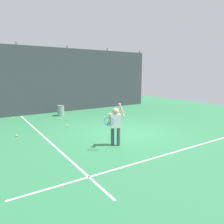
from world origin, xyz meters
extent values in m
plane|color=#2D7247|center=(0.00, 0.00, 0.00)|extent=(20.00, 20.00, 0.00)
cube|color=white|center=(0.00, -2.45, 0.00)|extent=(9.00, 0.05, 0.00)
cube|color=white|center=(-2.83, 1.00, 0.00)|extent=(0.05, 9.00, 0.00)
cube|color=#383D42|center=(0.00, 5.74, 1.85)|extent=(11.27, 0.08, 3.70)
cylinder|color=slate|center=(-2.74, 5.80, 1.93)|extent=(0.09, 0.09, 3.85)
cylinder|color=slate|center=(0.00, 5.80, 1.93)|extent=(0.09, 0.09, 3.85)
cylinder|color=slate|center=(2.74, 5.80, 1.93)|extent=(0.09, 0.09, 3.85)
cylinder|color=slate|center=(5.48, 5.80, 1.93)|extent=(0.09, 0.09, 3.85)
cylinder|color=#3F4C59|center=(-1.23, -0.95, 0.29)|extent=(0.11, 0.11, 0.58)
cylinder|color=#3F4C59|center=(-1.09, -1.07, 0.29)|extent=(0.11, 0.11, 0.58)
cube|color=white|center=(-1.16, -1.01, 0.80)|extent=(0.34, 0.28, 0.44)
sphere|color=tan|center=(-1.16, -1.01, 1.10)|extent=(0.20, 0.20, 0.20)
cylinder|color=tan|center=(-0.98, -1.07, 1.12)|extent=(0.22, 0.15, 0.46)
cylinder|color=tan|center=(-1.36, -0.99, 0.87)|extent=(0.18, 0.29, 0.43)
cylinder|color=black|center=(-1.48, -1.07, 0.75)|extent=(0.12, 0.23, 0.15)
torus|color=#2666B2|center=(-1.57, -1.27, 0.88)|extent=(0.33, 0.26, 0.26)
cylinder|color=gray|center=(-0.98, 4.56, 0.28)|extent=(0.36, 0.36, 0.55)
torus|color=#595B60|center=(-0.98, 4.56, 0.55)|extent=(0.38, 0.38, 0.02)
sphere|color=#CCE033|center=(-1.39, 3.57, 0.03)|extent=(0.07, 0.07, 0.07)
sphere|color=#CCE033|center=(0.79, 2.98, 0.03)|extent=(0.07, 0.07, 0.07)
sphere|color=#CCE033|center=(-1.57, 2.14, 0.03)|extent=(0.07, 0.07, 0.07)
sphere|color=#CCE033|center=(2.13, 4.76, 0.03)|extent=(0.07, 0.07, 0.07)
sphere|color=#CCE033|center=(-3.26, 5.27, 0.03)|extent=(0.07, 0.07, 0.07)
sphere|color=#CCE033|center=(-3.65, 1.72, 0.03)|extent=(0.07, 0.07, 0.07)
camera|label=1|loc=(-4.76, -6.38, 2.26)|focal=34.01mm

